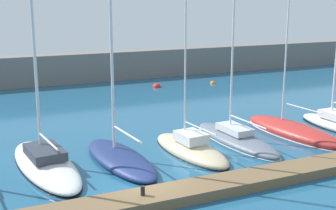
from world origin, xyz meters
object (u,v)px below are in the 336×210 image
(sailboat_sand_sixth, at_px, (191,149))
(sailboat_white_fourth, at_px, (45,163))
(mooring_buoy_orange, at_px, (213,84))
(dock_bollard, at_px, (143,191))
(sailboat_navy_fifth, at_px, (120,157))
(sailboat_slate_seventh, at_px, (236,138))
(sailboat_red_eighth, at_px, (292,130))
(mooring_buoy_red, at_px, (157,87))

(sailboat_sand_sixth, bearing_deg, sailboat_white_fourth, 78.48)
(sailboat_white_fourth, xyz_separation_m, mooring_buoy_orange, (21.33, 18.48, -0.35))
(dock_bollard, bearing_deg, sailboat_white_fourth, 115.62)
(sailboat_sand_sixth, bearing_deg, sailboat_navy_fifth, 82.65)
(sailboat_slate_seventh, relative_size, sailboat_red_eighth, 0.80)
(sailboat_red_eighth, bearing_deg, dock_bollard, 109.12)
(sailboat_navy_fifth, distance_m, sailboat_slate_seventh, 8.11)
(mooring_buoy_orange, bearing_deg, sailboat_navy_fifth, -131.91)
(sailboat_red_eighth, distance_m, mooring_buoy_orange, 19.58)
(sailboat_white_fourth, relative_size, mooring_buoy_orange, 27.14)
(sailboat_sand_sixth, relative_size, dock_bollard, 29.84)
(sailboat_slate_seventh, distance_m, dock_bollard, 10.96)
(sailboat_slate_seventh, xyz_separation_m, mooring_buoy_orange, (9.20, 18.78, -0.28))
(mooring_buoy_red, height_order, mooring_buoy_orange, mooring_buoy_red)
(sailboat_navy_fifth, xyz_separation_m, mooring_buoy_orange, (17.30, 19.27, -0.32))
(mooring_buoy_red, height_order, dock_bollard, dock_bollard)
(sailboat_white_fourth, bearing_deg, mooring_buoy_red, -43.50)
(sailboat_navy_fifth, distance_m, sailboat_sand_sixth, 4.44)
(sailboat_white_fourth, xyz_separation_m, mooring_buoy_red, (14.94, 19.13, -0.35))
(mooring_buoy_red, xyz_separation_m, mooring_buoy_orange, (6.39, -0.65, 0.00))
(sailboat_navy_fifth, relative_size, sailboat_sand_sixth, 0.96)
(mooring_buoy_red, bearing_deg, sailboat_white_fourth, -127.98)
(sailboat_slate_seventh, bearing_deg, mooring_buoy_red, -10.82)
(sailboat_white_fourth, height_order, sailboat_navy_fifth, sailboat_white_fourth)
(sailboat_navy_fifth, distance_m, mooring_buoy_orange, 25.90)
(sailboat_white_fourth, bearing_deg, dock_bollard, -159.90)
(sailboat_navy_fifth, bearing_deg, mooring_buoy_orange, -46.31)
(sailboat_sand_sixth, height_order, mooring_buoy_red, sailboat_sand_sixth)
(sailboat_navy_fifth, bearing_deg, sailboat_white_fourth, 74.55)
(sailboat_white_fourth, distance_m, dock_bollard, 7.27)
(sailboat_slate_seventh, bearing_deg, sailboat_white_fourth, 85.99)
(dock_bollard, bearing_deg, sailboat_red_eighth, 24.21)
(sailboat_navy_fifth, bearing_deg, sailboat_red_eighth, -93.12)
(mooring_buoy_orange, bearing_deg, sailboat_sand_sixth, -123.48)
(sailboat_navy_fifth, distance_m, dock_bollard, 5.84)
(sailboat_navy_fifth, height_order, sailboat_red_eighth, sailboat_red_eighth)
(sailboat_navy_fifth, height_order, sailboat_slate_seventh, sailboat_slate_seventh)
(sailboat_sand_sixth, bearing_deg, sailboat_red_eighth, -91.71)
(sailboat_red_eighth, bearing_deg, mooring_buoy_orange, -19.16)
(sailboat_slate_seventh, distance_m, mooring_buoy_red, 19.63)
(sailboat_sand_sixth, height_order, sailboat_slate_seventh, sailboat_slate_seventh)
(sailboat_white_fourth, height_order, sailboat_slate_seventh, sailboat_white_fourth)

